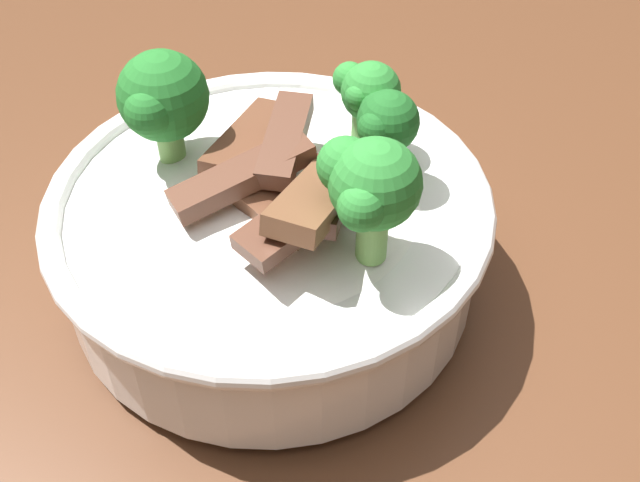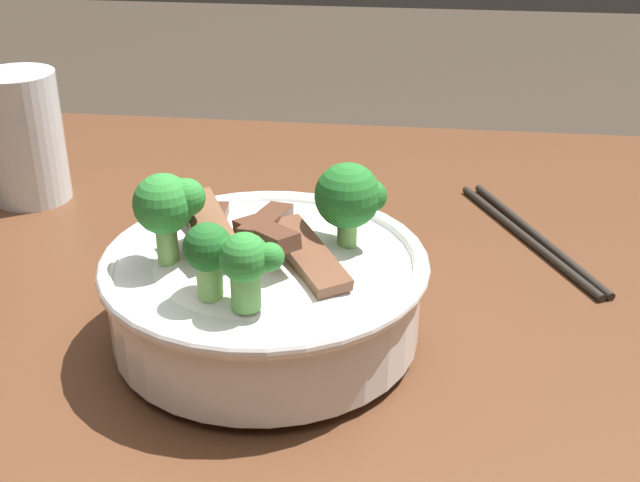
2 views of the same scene
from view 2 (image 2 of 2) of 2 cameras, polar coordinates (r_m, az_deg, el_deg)
dining_table at (r=0.67m, az=-1.95°, el=-14.14°), size 1.16×0.96×0.76m
rice_bowl at (r=0.59m, az=-3.75°, el=-2.75°), size 0.23×0.23×0.13m
drinking_glass at (r=0.86m, az=-19.31°, el=6.22°), size 0.07×0.07×0.13m
chopsticks_pair at (r=0.77m, az=14.11°, el=0.31°), size 0.11×0.21×0.01m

